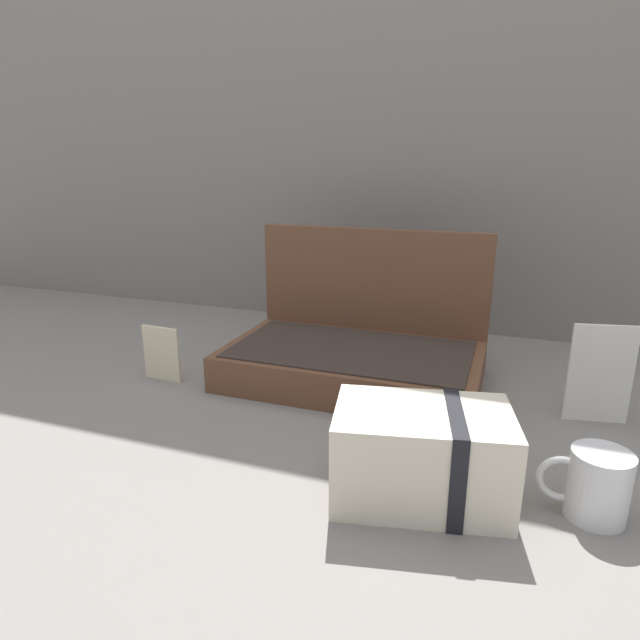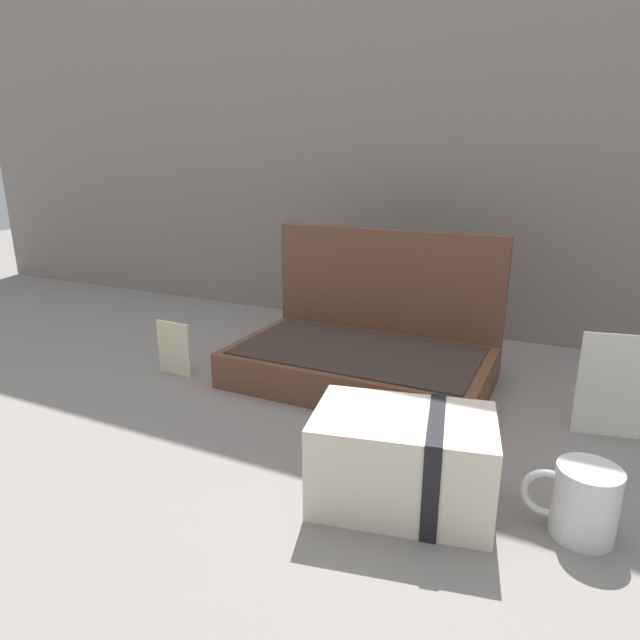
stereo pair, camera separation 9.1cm
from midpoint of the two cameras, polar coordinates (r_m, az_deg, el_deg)
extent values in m
plane|color=slate|center=(1.00, -3.04, -9.15)|extent=(6.00, 6.00, 0.00)
cube|color=gray|center=(1.47, 6.37, 26.93)|extent=(3.20, 0.06, 1.40)
cube|color=brown|center=(1.08, 0.88, -5.03)|extent=(0.50, 0.28, 0.07)
cube|color=#332823|center=(1.06, 0.89, -3.18)|extent=(0.46, 0.26, 0.00)
cube|color=brown|center=(1.18, 3.35, 2.58)|extent=(0.50, 0.02, 0.29)
cube|color=beige|center=(0.73, 7.11, -14.11)|extent=(0.25, 0.19, 0.13)
cube|color=black|center=(0.73, 10.33, -14.22)|extent=(0.05, 0.15, 0.13)
cylinder|color=silver|center=(0.76, 24.39, -15.81)|extent=(0.07, 0.07, 0.09)
torus|color=silver|center=(0.75, 21.15, -15.57)|extent=(0.06, 0.01, 0.06)
cube|color=beige|center=(1.15, -18.70, -3.46)|extent=(0.09, 0.01, 0.11)
cube|color=white|center=(1.00, 25.38, -5.27)|extent=(0.10, 0.03, 0.17)
camera|label=1|loc=(0.05, -92.86, -0.85)|focal=30.10mm
camera|label=2|loc=(0.05, 87.14, 0.85)|focal=30.10mm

